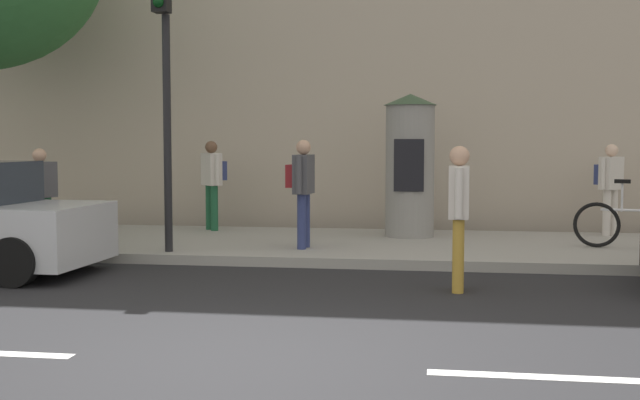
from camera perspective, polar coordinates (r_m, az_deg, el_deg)
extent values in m
plane|color=#232326|center=(6.72, -5.50, -11.62)|extent=(80.00, 80.00, 0.00)
cube|color=#9E9B93|center=(13.48, 1.81, -3.29)|extent=(36.00, 4.00, 0.15)
cube|color=silver|center=(6.58, 15.70, -12.08)|extent=(1.80, 0.16, 0.01)
cylinder|color=black|center=(12.33, -10.86, 4.64)|extent=(0.12, 0.12, 3.58)
sphere|color=#07330F|center=(12.20, -11.49, 13.69)|extent=(0.16, 0.16, 0.16)
cylinder|color=gray|center=(14.17, 6.44, 2.06)|extent=(0.86, 0.86, 2.32)
cone|color=#334C33|center=(14.18, 6.49, 7.15)|extent=(0.94, 0.94, 0.20)
cube|color=black|center=(13.73, 6.37, 2.48)|extent=(0.51, 0.02, 0.90)
cylinder|color=#B78C33|center=(9.98, 9.87, -3.82)|extent=(0.14, 0.14, 0.90)
cylinder|color=#B78C33|center=(9.78, 9.85, -3.98)|extent=(0.14, 0.14, 0.90)
cube|color=silver|center=(9.80, 9.91, 0.55)|extent=(0.25, 0.41, 0.64)
cylinder|color=silver|center=(10.05, 9.94, 0.64)|extent=(0.09, 0.09, 0.61)
cylinder|color=silver|center=(9.56, 9.89, 0.46)|extent=(0.09, 0.09, 0.61)
sphere|color=tan|center=(9.79, 9.95, 3.13)|extent=(0.24, 0.24, 0.24)
cylinder|color=#1E5938|center=(15.37, -7.92, -0.51)|extent=(0.14, 0.14, 0.86)
cylinder|color=#1E5938|center=(15.16, -7.56, -0.58)|extent=(0.14, 0.14, 0.86)
cube|color=silver|center=(15.23, -7.77, 2.20)|extent=(0.48, 0.51, 0.61)
cylinder|color=silver|center=(15.48, -8.18, 2.22)|extent=(0.09, 0.09, 0.58)
cylinder|color=silver|center=(14.97, -7.34, 2.17)|extent=(0.09, 0.09, 0.58)
sphere|color=brown|center=(15.22, -7.78, 3.77)|extent=(0.23, 0.23, 0.23)
cube|color=navy|center=(15.30, -7.15, 2.10)|extent=(0.30, 0.32, 0.36)
cylinder|color=#1E5938|center=(13.47, -18.91, -1.49)|extent=(0.14, 0.14, 0.80)
cylinder|color=#1E5938|center=(13.32, -19.73, -1.57)|extent=(0.14, 0.14, 0.80)
cube|color=#4C4C51|center=(13.35, -19.39, 1.38)|extent=(0.41, 0.55, 0.56)
cylinder|color=#4C4C51|center=(13.53, -18.43, 1.43)|extent=(0.09, 0.09, 0.54)
cylinder|color=#4C4C51|center=(13.17, -20.37, 1.32)|extent=(0.09, 0.09, 0.54)
sphere|color=tan|center=(13.34, -19.43, 3.05)|extent=(0.22, 0.22, 0.22)
cube|color=maroon|center=(13.49, -19.87, 1.27)|extent=(0.26, 0.32, 0.36)
cylinder|color=navy|center=(12.68, -1.04, -1.45)|extent=(0.14, 0.14, 0.86)
cylinder|color=navy|center=(12.44, -1.33, -1.56)|extent=(0.14, 0.14, 0.86)
cube|color=#4C4C51|center=(12.51, -1.19, 1.86)|extent=(0.28, 0.52, 0.61)
cylinder|color=#4C4C51|center=(12.79, -0.85, 1.91)|extent=(0.09, 0.09, 0.58)
cylinder|color=#4C4C51|center=(12.22, -1.53, 1.80)|extent=(0.09, 0.09, 0.58)
sphere|color=tan|center=(12.50, -1.19, 3.79)|extent=(0.23, 0.23, 0.23)
cube|color=maroon|center=(12.55, -1.98, 1.72)|extent=(0.18, 0.29, 0.36)
cylinder|color=silver|center=(15.05, 19.81, -0.88)|extent=(0.14, 0.14, 0.83)
cylinder|color=silver|center=(15.22, 20.25, -0.83)|extent=(0.14, 0.14, 0.83)
cube|color=silver|center=(15.09, 20.10, 1.81)|extent=(0.47, 0.47, 0.59)
cylinder|color=silver|center=(14.87, 19.56, 1.80)|extent=(0.09, 0.09, 0.56)
cylinder|color=silver|center=(15.31, 20.62, 1.83)|extent=(0.09, 0.09, 0.56)
sphere|color=beige|center=(15.08, 20.13, 3.35)|extent=(0.22, 0.22, 0.22)
cube|color=navy|center=(15.19, 19.52, 1.73)|extent=(0.31, 0.31, 0.36)
torus|color=black|center=(13.40, 19.17, -1.69)|extent=(0.71, 0.24, 0.72)
cylinder|color=silver|center=(13.35, 21.44, -0.69)|extent=(0.93, 0.27, 0.04)
cylinder|color=silver|center=(13.34, 20.79, 0.19)|extent=(0.04, 0.04, 0.45)
cube|color=black|center=(13.33, 20.82, 1.26)|extent=(0.26, 0.16, 0.06)
cylinder|color=black|center=(10.76, -21.00, -4.15)|extent=(0.65, 0.24, 0.64)
cylinder|color=black|center=(12.18, -16.93, -3.10)|extent=(0.65, 0.24, 0.64)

